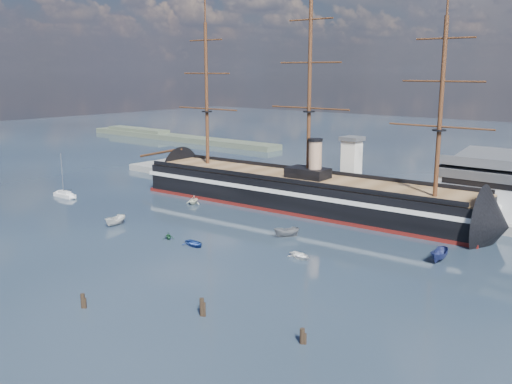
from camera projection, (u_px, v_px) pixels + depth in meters
The scene contains 16 objects.
ground at pixel (260, 227), 123.96m from camera, with size 600.00×600.00×0.00m, color black.
quay at pixel (380, 204), 144.68m from camera, with size 180.00×18.00×2.00m, color slate.
quay_tower at pixel (351, 165), 144.78m from camera, with size 5.00×5.00×15.00m.
shoreline at pixel (165, 136), 282.25m from camera, with size 120.00×10.00×4.00m.
warship at pixel (295, 191), 141.30m from camera, with size 113.31×21.27×53.94m.
sailboat at pixel (65, 194), 152.70m from camera, with size 7.45×2.35×11.84m.
motorboat_a at pixel (116, 226), 124.75m from camera, with size 6.72×2.46×2.69m, color silver.
motorboat_b at pixel (194, 246), 110.43m from camera, with size 3.09×1.23×1.44m, color navy.
motorboat_c at pixel (287, 237), 116.11m from camera, with size 6.33×2.32×2.53m, color slate.
motorboat_d at pixel (194, 204), 144.81m from camera, with size 6.73×2.92×2.47m, color silver.
motorboat_e at pixel (300, 258), 103.26m from camera, with size 2.94×1.18×1.37m, color white.
motorboat_f at pixel (439, 262), 101.36m from camera, with size 7.17×2.63×2.87m, color navy.
motorboat_g at pixel (168, 239), 114.86m from camera, with size 4.30×1.87×1.58m, color #215735.
piling_near_mid at pixel (83, 308), 81.72m from camera, with size 0.64×0.64×2.84m, color black.
piling_near_right at pixel (202, 316), 79.03m from camera, with size 0.64×0.64×3.31m, color black.
piling_far_right at pixel (302, 343), 71.04m from camera, with size 0.64×0.64×2.70m, color black.
Camera 1 is at (76.15, -52.25, 33.38)m, focal length 40.00 mm.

